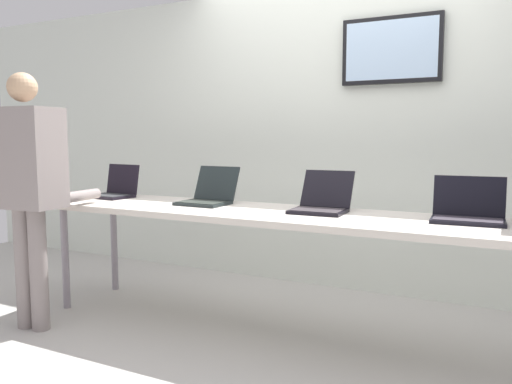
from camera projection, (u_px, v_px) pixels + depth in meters
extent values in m
cube|color=#B8B4AE|center=(282.00, 337.00, 3.16)|extent=(8.00, 8.00, 0.04)
cube|color=silver|center=(340.00, 138.00, 4.03)|extent=(8.00, 0.06, 2.44)
cube|color=black|center=(391.00, 50.00, 3.73)|extent=(0.73, 0.05, 0.49)
cube|color=#AFCDEA|center=(391.00, 50.00, 3.72)|extent=(0.67, 0.02, 0.43)
cube|color=beige|center=(282.00, 215.00, 3.08)|extent=(3.37, 0.70, 0.04)
cylinder|color=gray|center=(65.00, 258.00, 3.61)|extent=(0.05, 0.05, 0.73)
cylinder|color=gray|center=(114.00, 245.00, 4.05)|extent=(0.05, 0.05, 0.73)
cube|color=black|center=(110.00, 196.00, 3.80)|extent=(0.34, 0.26, 0.02)
cube|color=#333538|center=(108.00, 195.00, 3.78)|extent=(0.31, 0.21, 0.00)
cube|color=black|center=(123.00, 179.00, 3.90)|extent=(0.32, 0.08, 0.23)
cube|color=white|center=(123.00, 179.00, 3.90)|extent=(0.29, 0.06, 0.20)
cube|color=#1F2728|center=(203.00, 203.00, 3.40)|extent=(0.33, 0.26, 0.02)
cube|color=#2C322D|center=(202.00, 202.00, 3.39)|extent=(0.30, 0.21, 0.00)
cube|color=#1F2728|center=(217.00, 183.00, 3.54)|extent=(0.33, 0.11, 0.23)
cube|color=#354877|center=(217.00, 183.00, 3.54)|extent=(0.30, 0.10, 0.20)
cube|color=black|center=(318.00, 211.00, 3.03)|extent=(0.33, 0.27, 0.02)
cube|color=#352F33|center=(317.00, 210.00, 3.02)|extent=(0.30, 0.21, 0.00)
cube|color=black|center=(327.00, 189.00, 3.19)|extent=(0.33, 0.14, 0.23)
cube|color=#374E71|center=(327.00, 189.00, 3.19)|extent=(0.30, 0.12, 0.20)
cube|color=black|center=(467.00, 221.00, 2.68)|extent=(0.38, 0.25, 0.02)
cube|color=#342E38|center=(468.00, 219.00, 2.67)|extent=(0.35, 0.19, 0.00)
cube|color=black|center=(469.00, 196.00, 2.79)|extent=(0.37, 0.06, 0.22)
cube|color=#285939|center=(469.00, 196.00, 2.79)|extent=(0.34, 0.05, 0.19)
cylinder|color=gray|center=(24.00, 267.00, 3.24)|extent=(0.12, 0.12, 0.79)
cylinder|color=gray|center=(39.00, 269.00, 3.19)|extent=(0.12, 0.12, 0.79)
cube|color=gray|center=(26.00, 158.00, 3.14)|extent=(0.46, 0.29, 0.62)
sphere|color=tan|center=(22.00, 87.00, 3.09)|extent=(0.18, 0.18, 0.18)
cylinder|color=gray|center=(43.00, 194.00, 3.50)|extent=(0.09, 0.32, 0.07)
cylinder|color=gray|center=(81.00, 196.00, 3.37)|extent=(0.09, 0.32, 0.07)
cube|color=white|center=(124.00, 204.00, 3.42)|extent=(0.21, 0.30, 0.00)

